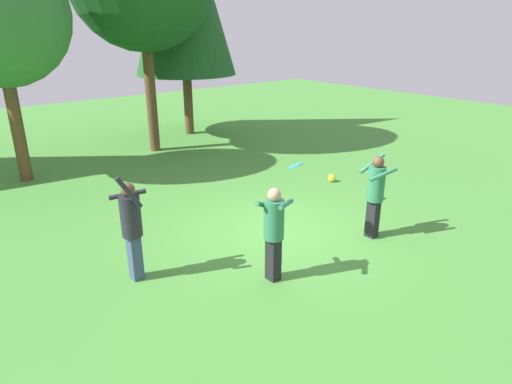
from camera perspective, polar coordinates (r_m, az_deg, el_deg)
The scene contains 7 objects.
ground_plane at distance 9.41m, azimuth 2.95°, elevation -5.16°, with size 40.00×40.00×0.00m, color #478C38.
person_thrower at distance 7.59m, azimuth -15.73°, elevation -3.85°, with size 0.62×0.61×1.93m.
person_catcher at distance 9.12m, azimuth 15.12°, elevation 0.25°, with size 0.70×0.65×1.72m.
person_bystander at distance 7.32m, azimuth 2.30°, elevation -4.50°, with size 0.73×0.69×1.66m.
frisbee at distance 8.08m, azimuth 5.12°, elevation 3.42°, with size 0.33×0.32×0.13m.
ball_white at distance 11.48m, azimuth 15.22°, elevation -0.37°, with size 0.22×0.22×0.22m, color white.
ball_yellow at distance 12.49m, azimuth 9.71°, elevation 1.77°, with size 0.21×0.21×0.21m, color yellow.
Camera 1 is at (-5.72, -6.24, 4.11)m, focal length 31.09 mm.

